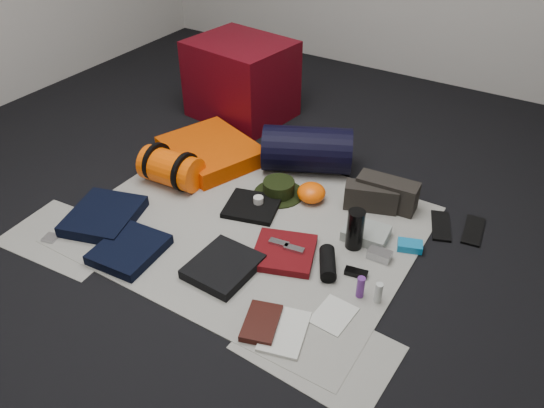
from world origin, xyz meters
The scene contains 37 objects.
floor centered at (0.00, 0.00, -0.01)m, with size 4.50×4.50×0.02m, color black.
newspaper_mat centered at (0.00, 0.00, 0.00)m, with size 1.60×1.30×0.01m, color #B0AFA3.
newspaper_sheet_front_left centered at (-0.70, -0.55, 0.00)m, with size 0.58×0.40×0.00m, color #B0AFA3.
newspaper_sheet_front_right centered at (0.65, -0.50, 0.00)m, with size 0.58×0.40×0.00m, color #B0AFA3.
red_cabinet centered at (-0.71, 0.99, 0.25)m, with size 0.61×0.51×0.51m, color #55060F.
sleeping_pad centered at (-0.54, 0.41, 0.06)m, with size 0.55×0.45×0.10m, color #E04902.
stuff_sack centered at (-0.56, 0.08, 0.10)m, with size 0.19×0.19×0.33m, color #FE5404.
sack_strap_left centered at (-0.66, 0.08, 0.11)m, with size 0.22×0.22×0.03m, color black.
sack_strap_right centered at (-0.46, 0.08, 0.11)m, with size 0.22×0.22×0.03m, color black.
navy_duffel centered at (0.00, 0.60, 0.14)m, with size 0.26×0.26×0.50m, color black.
boonie_brim centered at (-0.01, 0.30, 0.01)m, with size 0.27×0.27×0.01m, color black.
boonie_crown centered at (-0.01, 0.30, 0.05)m, with size 0.17×0.17×0.07m, color black.
hiking_boot_left centered at (0.46, 0.44, 0.07)m, with size 0.27×0.10×0.14m, color black.
hiking_boot_right centered at (0.52, 0.51, 0.08)m, with size 0.31×0.12×0.16m, color black.
flip_flop_left centered at (0.82, 0.49, 0.01)m, with size 0.09×0.24×0.01m, color black.
flip_flop_right centered at (0.97, 0.53, 0.01)m, with size 0.09×0.24×0.01m, color black.
trousers_navy_a centered at (-0.63, -0.36, 0.03)m, with size 0.32×0.36×0.06m, color black.
trousers_navy_b centered at (-0.35, -0.48, 0.03)m, with size 0.27×0.31×0.05m, color black.
trousers_charcoal centered at (0.09, -0.34, 0.03)m, with size 0.26×0.30×0.05m, color black.
black_tshirt centered at (-0.06, 0.12, 0.02)m, with size 0.26×0.25×0.03m, color black.
red_shirt centered at (0.27, -0.11, 0.02)m, with size 0.27×0.27×0.04m, color #59090D.
orange_stuff_sack centered at (0.17, 0.34, 0.06)m, with size 0.15×0.15×0.10m, color #FE5404.
first_aid_pouch centered at (0.54, 0.21, 0.03)m, with size 0.21×0.16×0.05m, color gray.
water_bottle centered at (0.52, 0.12, 0.11)m, with size 0.08×0.08×0.20m, color black.
speaker centered at (0.48, -0.09, 0.04)m, with size 0.07×0.07×0.19m, color black.
compact_camera centered at (0.65, 0.10, 0.03)m, with size 0.11×0.06×0.04m, color #A7A7AC.
cyan_case centered at (0.75, 0.24, 0.02)m, with size 0.11×0.07×0.04m, color #116FA4.
toiletry_purple centered at (0.67, -0.17, 0.06)m, with size 0.03×0.03×0.10m, color #5A267B.
toiletry_clear centered at (0.75, -0.15, 0.05)m, with size 0.03×0.03×0.10m, color #B5BAB5.
paperback_book centered at (0.41, -0.52, 0.02)m, with size 0.13×0.20×0.03m, color black.
map_booklet centered at (0.50, -0.50, 0.01)m, with size 0.17×0.24×0.01m, color beige.
map_printout centered at (0.63, -0.32, 0.01)m, with size 0.14×0.18×0.01m, color beige.
sunglasses centered at (0.61, -0.06, 0.02)m, with size 0.10×0.04×0.03m, color black.
key_cluster centered at (-0.75, -0.60, 0.01)m, with size 0.07×0.07×0.01m, color #A7A7AC.
tape_roll centered at (-0.04, 0.15, 0.05)m, with size 0.05×0.05×0.04m, color beige.
energy_bar_a centered at (0.23, -0.09, 0.05)m, with size 0.10×0.04×0.01m, color #A7A7AC.
energy_bar_b centered at (0.31, -0.09, 0.05)m, with size 0.10×0.04×0.01m, color #A7A7AC.
Camera 1 is at (1.19, -1.71, 1.65)m, focal length 35.00 mm.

